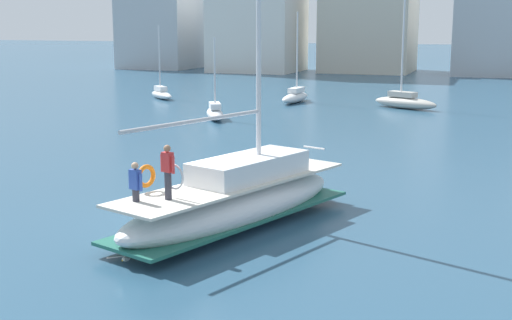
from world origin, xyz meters
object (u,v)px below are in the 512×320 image
moored_sloop_far (295,96)px  moored_cutter_left (405,101)px  seagull (127,258)px  moored_sloop_near (161,93)px  moored_catamaran (215,112)px  main_sailboat (236,199)px

moored_sloop_far → moored_cutter_left: size_ratio=0.78×
moored_cutter_left → seagull: 37.48m
moored_sloop_near → moored_cutter_left: size_ratio=0.67×
seagull → moored_catamaran: bearing=108.2°
main_sailboat → moored_cutter_left: size_ratio=1.36×
main_sailboat → moored_sloop_far: bearing=103.4°
moored_sloop_near → moored_sloop_far: bearing=5.5°
moored_catamaran → moored_cutter_left: 15.25m
moored_cutter_left → seagull: size_ratio=8.05×
moored_catamaran → moored_cutter_left: moored_cutter_left is taller
moored_catamaran → seagull: size_ratio=4.72×
moored_sloop_far → moored_cutter_left: 9.05m
moored_cutter_left → moored_sloop_far: bearing=173.0°
moored_sloop_near → moored_sloop_far: 11.68m
moored_sloop_near → moored_catamaran: (9.29, -10.19, 0.01)m
moored_sloop_far → seagull: (6.60, -38.51, -0.38)m
main_sailboat → seagull: 4.59m
moored_sloop_near → seagull: 41.59m
moored_catamaran → moored_cutter_left: size_ratio=0.59×
moored_sloop_near → moored_catamaran: size_ratio=1.14×
main_sailboat → moored_cutter_left: 33.15m
main_sailboat → moored_cutter_left: (0.86, 33.14, -0.30)m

